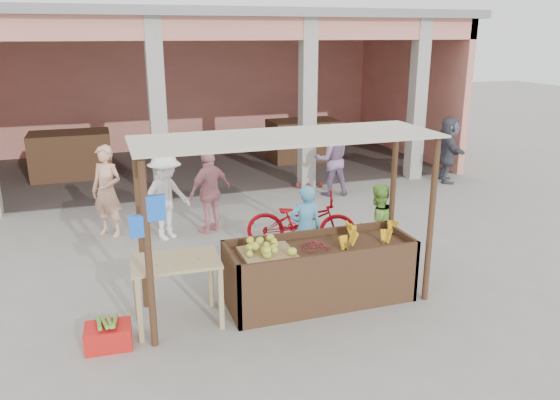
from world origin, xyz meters
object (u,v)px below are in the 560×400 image
object	(u,v)px
red_crate	(108,336)
vendor_blue	(305,226)
side_table	(176,270)
vendor_green	(377,224)
fruit_stall	(319,274)
motorcycle	(301,220)

from	to	relation	value
red_crate	vendor_blue	xyz separation A→B (m)	(3.06, 1.33, 0.61)
side_table	vendor_green	size ratio (longest dim) A/B	0.78
vendor_blue	vendor_green	distance (m)	1.16
fruit_stall	side_table	world-z (taller)	side_table
motorcycle	red_crate	bearing A→B (deg)	145.14
vendor_blue	vendor_green	world-z (taller)	vendor_blue
side_table	vendor_green	xyz separation A→B (m)	(3.30, 0.80, -0.02)
side_table	motorcycle	size ratio (longest dim) A/B	0.57
red_crate	vendor_green	distance (m)	4.38
fruit_stall	side_table	xyz separation A→B (m)	(-1.99, -0.01, 0.35)
side_table	fruit_stall	bearing A→B (deg)	2.94
red_crate	motorcycle	xyz separation A→B (m)	(3.33, 2.23, 0.38)
side_table	vendor_blue	bearing A→B (deg)	27.94
fruit_stall	vendor_green	world-z (taller)	vendor_green
vendor_green	red_crate	bearing A→B (deg)	8.58
vendor_blue	vendor_green	size ratio (longest dim) A/B	1.03
side_table	red_crate	bearing A→B (deg)	-158.69
vendor_blue	motorcycle	xyz separation A→B (m)	(0.28, 0.90, -0.23)
fruit_stall	vendor_green	size ratio (longest dim) A/B	1.77
fruit_stall	vendor_blue	size ratio (longest dim) A/B	1.72
fruit_stall	red_crate	size ratio (longest dim) A/B	4.78
fruit_stall	red_crate	xyz separation A→B (m)	(-2.88, -0.31, -0.26)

